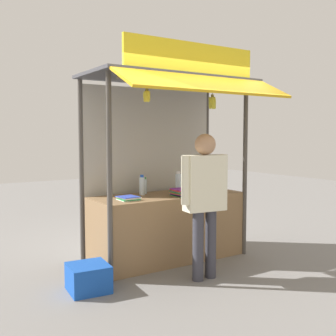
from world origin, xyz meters
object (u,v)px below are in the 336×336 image
object	(u,v)px
vendor_person	(205,192)
plastic_crate	(88,278)
magazine_stack_far_left	(213,189)
water_bottle_left	(178,183)
banana_bunch_rightmost	(147,96)
banana_bunch_leftmost	(212,103)
water_bottle_rear_center	(207,179)
magazine_stack_front_left	(195,192)
water_bottle_right	(145,186)
magazine_stack_mid_left	(181,192)
magazine_stack_front_right	(129,198)
water_bottle_center	(142,185)

from	to	relation	value
vendor_person	plastic_crate	world-z (taller)	vendor_person
magazine_stack_far_left	water_bottle_left	bearing A→B (deg)	169.17
banana_bunch_rightmost	magazine_stack_far_left	bearing A→B (deg)	19.19
banana_bunch_leftmost	water_bottle_rear_center	bearing A→B (deg)	55.48
magazine_stack_far_left	banana_bunch_rightmost	size ratio (longest dim) A/B	1.26
banana_bunch_leftmost	magazine_stack_front_left	bearing A→B (deg)	85.49
water_bottle_right	plastic_crate	distance (m)	1.55
magazine_stack_mid_left	magazine_stack_front_right	distance (m)	0.72
water_bottle_left	plastic_crate	distance (m)	1.85
banana_bunch_rightmost	vendor_person	xyz separation A→B (m)	(0.52, -0.39, -1.07)
water_bottle_center	magazine_stack_mid_left	size ratio (longest dim) A/B	0.94
magazine_stack_front_left	banana_bunch_leftmost	world-z (taller)	banana_bunch_leftmost
water_bottle_right	magazine_stack_far_left	xyz separation A→B (m)	(0.95, -0.25, -0.08)
magazine_stack_mid_left	banana_bunch_leftmost	bearing A→B (deg)	-49.01
water_bottle_left	magazine_stack_mid_left	size ratio (longest dim) A/B	1.05
water_bottle_rear_center	water_bottle_left	xyz separation A→B (m)	(-0.61, -0.15, 0.01)
magazine_stack_front_right	water_bottle_rear_center	bearing A→B (deg)	13.59
magazine_stack_front_left	magazine_stack_front_right	bearing A→B (deg)	-178.16
plastic_crate	banana_bunch_leftmost	bearing A→B (deg)	0.68
water_bottle_right	water_bottle_left	distance (m)	0.46
magazine_stack_front_left	vendor_person	size ratio (longest dim) A/B	0.17
banana_bunch_rightmost	magazine_stack_front_left	bearing A→B (deg)	22.01
magazine_stack_far_left	banana_bunch_leftmost	world-z (taller)	banana_bunch_leftmost
water_bottle_rear_center	magazine_stack_front_left	xyz separation A→B (m)	(-0.46, -0.32, -0.11)
magazine_stack_front_left	magazine_stack_front_right	size ratio (longest dim) A/B	1.08
water_bottle_left	banana_bunch_rightmost	world-z (taller)	banana_bunch_rightmost
magazine_stack_far_left	magazine_stack_front_right	distance (m)	1.38
water_bottle_right	magazine_stack_mid_left	bearing A→B (deg)	-54.25
banana_bunch_rightmost	plastic_crate	xyz separation A→B (m)	(-0.73, -0.02, -1.92)
water_bottle_right	banana_bunch_rightmost	bearing A→B (deg)	-117.44
water_bottle_center	plastic_crate	bearing A→B (deg)	-146.80
magazine_stack_front_left	vendor_person	bearing A→B (deg)	-119.52
plastic_crate	magazine_stack_front_right	bearing A→B (deg)	29.18
water_bottle_rear_center	vendor_person	distance (m)	1.43
water_bottle_right	banana_bunch_leftmost	bearing A→B (deg)	-51.95
magazine_stack_front_right	water_bottle_center	bearing A→B (deg)	40.01
magazine_stack_far_left	plastic_crate	xyz separation A→B (m)	(-2.05, -0.48, -0.73)
water_bottle_center	banana_bunch_rightmost	size ratio (longest dim) A/B	1.13
water_bottle_left	water_bottle_right	bearing A→B (deg)	160.48
water_bottle_center	water_bottle_right	xyz separation A→B (m)	(0.07, 0.07, -0.02)
magazine_stack_front_left	banana_bunch_rightmost	size ratio (longest dim) A/B	1.19
banana_bunch_rightmost	magazine_stack_front_right	bearing A→B (deg)	98.52
magazine_stack_mid_left	plastic_crate	size ratio (longest dim) A/B	0.69
water_bottle_center	vendor_person	xyz separation A→B (m)	(0.22, -1.04, 0.01)
plastic_crate	water_bottle_center	bearing A→B (deg)	33.20
banana_bunch_leftmost	banana_bunch_rightmost	bearing A→B (deg)	179.95
water_bottle_left	magazine_stack_front_right	xyz separation A→B (m)	(-0.86, -0.20, -0.11)
magazine_stack_mid_left	banana_bunch_leftmost	world-z (taller)	banana_bunch_leftmost
water_bottle_left	water_bottle_center	bearing A→B (deg)	170.07
magazine_stack_front_right	magazine_stack_far_left	bearing A→B (deg)	4.36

